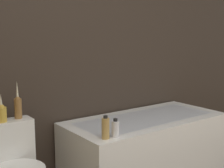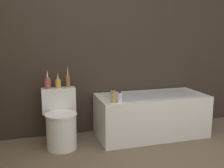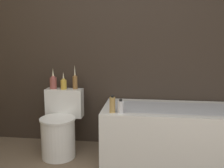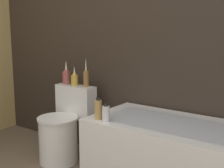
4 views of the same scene
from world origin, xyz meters
TOP-DOWN VIEW (x-y plane):
  - wall_back_tiled at (0.00, 2.17)m, footprint 6.40×0.06m
  - bathtub at (0.80, 1.78)m, footprint 1.48×0.68m
  - toilet at (-0.43, 1.75)m, footprint 0.42×0.52m
  - vase_gold at (-0.56, 1.94)m, footprint 0.08×0.08m
  - vase_silver at (-0.43, 1.93)m, footprint 0.07×0.07m
  - vase_bronze at (-0.30, 1.95)m, footprint 0.05×0.05m
  - shampoo_bottle_tall at (0.18, 1.53)m, footprint 0.06×0.06m
  - shampoo_bottle_short at (0.26, 1.52)m, footprint 0.06×0.06m

SIDE VIEW (x-z plane):
  - bathtub at x=0.80m, z-range 0.00..0.57m
  - toilet at x=-0.43m, z-range -0.05..0.66m
  - shampoo_bottle_short at x=0.26m, z-range 0.56..0.70m
  - shampoo_bottle_tall at x=0.18m, z-range 0.56..0.73m
  - vase_silver at x=-0.43m, z-range 0.67..0.87m
  - vase_gold at x=-0.56m, z-range 0.67..0.91m
  - vase_bronze at x=-0.30m, z-range 0.66..0.94m
  - wall_back_tiled at x=0.00m, z-range 0.00..2.60m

